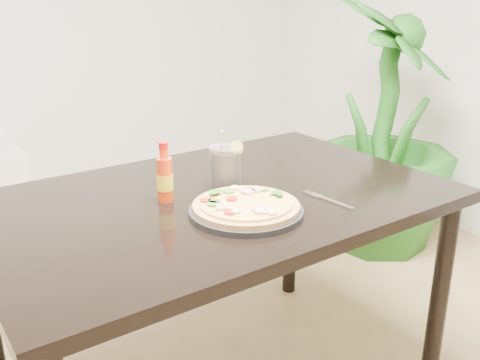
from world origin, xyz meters
TOP-DOWN VIEW (x-y plane):
  - dining_table at (0.08, 0.24)m, footprint 1.40×0.90m
  - plate at (0.06, 0.06)m, footprint 0.32×0.32m
  - pizza at (0.06, 0.06)m, footprint 0.30×0.30m
  - hot_sauce_bottle at (-0.08, 0.28)m, footprint 0.06×0.06m
  - cola_cup at (0.13, 0.28)m, footprint 0.10×0.10m
  - fork at (0.31, 0.01)m, footprint 0.04×0.19m
  - houseplant at (1.46, 0.75)m, footprint 1.04×1.04m
  - plant_pot at (1.46, 0.75)m, footprint 0.28×0.28m

SIDE VIEW (x-z plane):
  - plant_pot at x=1.46m, z-range 0.00..0.22m
  - houseplant at x=1.46m, z-range 0.00..1.32m
  - dining_table at x=0.08m, z-range 0.29..1.04m
  - fork at x=0.31m, z-range 0.75..0.76m
  - plate at x=0.06m, z-range 0.75..0.77m
  - pizza at x=0.06m, z-range 0.76..0.79m
  - cola_cup at x=0.13m, z-range 0.72..0.91m
  - hot_sauce_bottle at x=-0.08m, z-range 0.73..0.91m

